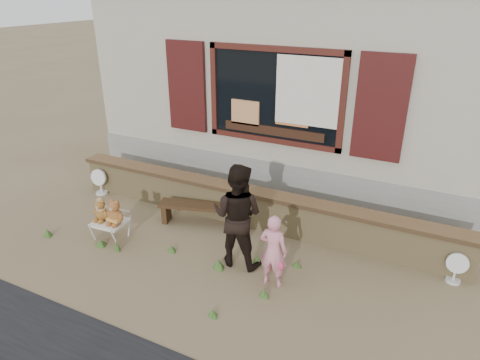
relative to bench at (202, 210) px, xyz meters
The scene contains 12 objects.
ground 1.01m from the bench, 39.64° to the right, with size 80.00×80.00×0.00m, color brown.
shopfront 4.30m from the bench, 79.00° to the left, with size 8.04×5.13×4.00m.
brick_wall 0.84m from the bench, 26.68° to the left, with size 7.10×0.36×0.67m.
bench is the anchor object (origin of this frame).
folding_chair 1.53m from the bench, 135.95° to the right, with size 0.54×0.48×0.31m.
teddy_bear_left 1.65m from the bench, 139.10° to the right, with size 0.28×0.25×0.39m, color brown, non-canonical shape.
teddy_bear_right 1.44m from the bench, 132.33° to the right, with size 0.31×0.27×0.43m, color brown, non-canonical shape.
child 2.01m from the bench, 29.85° to the right, with size 0.39×0.26×1.08m, color pink.
adult 1.39m from the bench, 34.69° to the right, with size 0.77×0.60×1.58m, color black.
fan_left 2.43m from the bench, behind, with size 0.34×0.22×0.53m.
fan_right 4.00m from the bench, ahead, with size 0.30×0.20×0.48m.
grass_tufts 1.15m from the bench, 76.91° to the right, with size 4.15×1.59×0.16m.
Camera 1 is at (2.73, -4.92, 3.78)m, focal length 32.00 mm.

